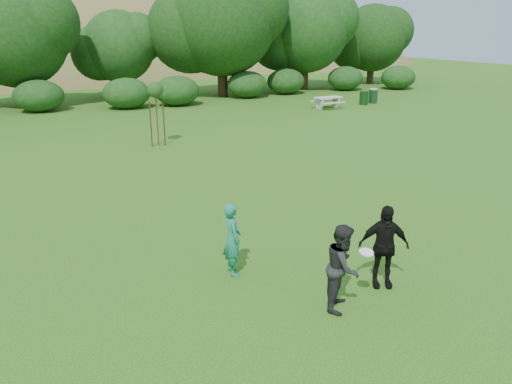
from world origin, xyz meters
TOP-DOWN VIEW (x-y plane):
  - ground at (0.00, 0.00)m, footprint 120.00×120.00m
  - player_teal at (-1.50, 1.19)m, footprint 0.46×0.64m
  - player_grey at (-0.23, -1.00)m, footprint 1.03×1.02m
  - player_black at (1.01, -0.69)m, footprint 1.11×0.86m
  - trash_can_near at (16.89, 19.59)m, footprint 0.60×0.60m
  - frisbee at (0.16, -1.17)m, footprint 0.27×0.27m
  - sapling at (0.65, 13.86)m, footprint 0.70×0.70m
  - picnic_table at (13.68, 19.30)m, footprint 1.80×1.48m
  - trash_can_lidded at (17.92, 19.86)m, footprint 0.60×0.60m
  - hillside at (-0.56, 68.45)m, footprint 150.00×72.00m
  - tree_row at (3.23, 28.68)m, footprint 53.92×10.38m

SIDE VIEW (x-z plane):
  - hillside at x=-0.56m, z-range -37.97..14.03m
  - ground at x=0.00m, z-range 0.00..0.00m
  - trash_can_near at x=16.89m, z-range 0.00..0.90m
  - picnic_table at x=13.68m, z-range 0.14..0.90m
  - trash_can_lidded at x=17.92m, z-range 0.02..1.07m
  - player_teal at x=-1.50m, z-range 0.00..1.62m
  - player_grey at x=-0.23m, z-range 0.00..1.68m
  - player_black at x=1.01m, z-range 0.00..1.76m
  - frisbee at x=0.16m, z-range 1.09..1.16m
  - sapling at x=0.65m, z-range 0.99..3.84m
  - tree_row at x=3.23m, z-range 0.06..9.69m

